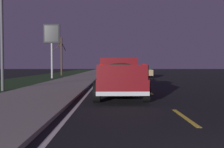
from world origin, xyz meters
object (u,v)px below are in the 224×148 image
Objects in this scene: sedan_green at (115,70)px; street_light_near at (7,15)px; sedan_silver at (119,75)px; sedan_tan at (143,71)px; bare_tree_far at (61,55)px; gas_price_sign at (52,38)px; pickup_truck at (119,76)px.

street_light_near is at bearing 161.92° from sedan_green.
sedan_tan is (12.14, -3.42, 0.00)m from sedan_silver.
bare_tree_far reaches higher than sedan_silver.
sedan_green is 21.60m from street_light_near.
gas_price_sign reaches higher than sedan_green.
sedan_tan is 0.70× the size of gas_price_sign.
street_light_near reaches higher than sedan_green.
gas_price_sign is (-2.27, 10.95, 3.89)m from sedan_tan.
gas_price_sign is 13.96m from street_light_near.
sedan_silver is 13.00m from gas_price_sign.
bare_tree_far is (22.52, 1.51, -1.42)m from street_light_near.
bare_tree_far is (25.10, 8.00, 2.06)m from pickup_truck.
pickup_truck reaches higher than sedan_silver.
sedan_tan is 0.60× the size of street_light_near.
bare_tree_far is at bearing 24.00° from sedan_silver.
pickup_truck is 0.87× the size of gas_price_sign.
pickup_truck is 19.13m from sedan_tan.
sedan_silver is 8.66m from street_light_near.
sedan_silver is at bearing 164.26° from sedan_tan.
sedan_tan is 11.84m from gas_price_sign.
sedan_green is 0.71× the size of gas_price_sign.
sedan_silver and sedan_green have the same top height.
gas_price_sign is (9.86, 7.53, 3.89)m from sedan_silver.
sedan_tan is (18.78, -3.63, -0.20)m from pickup_truck.
sedan_green is 0.60× the size of street_light_near.
sedan_silver and sedan_tan have the same top height.
sedan_silver is 12.61m from sedan_tan.
sedan_silver is 20.32m from bare_tree_far.
street_light_near is at bearing 148.01° from sedan_tan.
sedan_tan and sedan_green have the same top height.
pickup_truck is at bearing -156.10° from gas_price_sign.
gas_price_sign is (-6.30, 7.43, 3.89)m from sedan_green.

